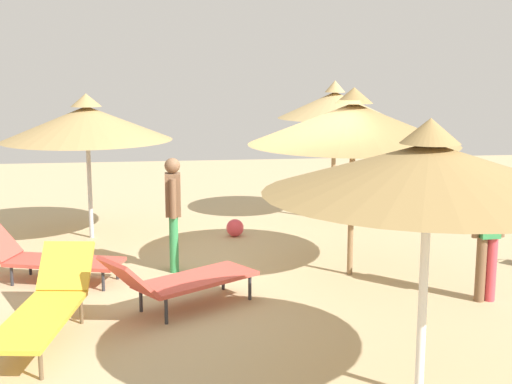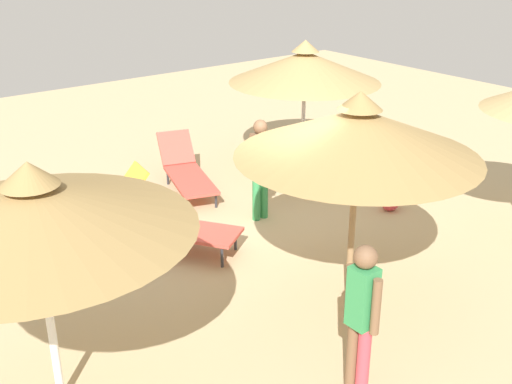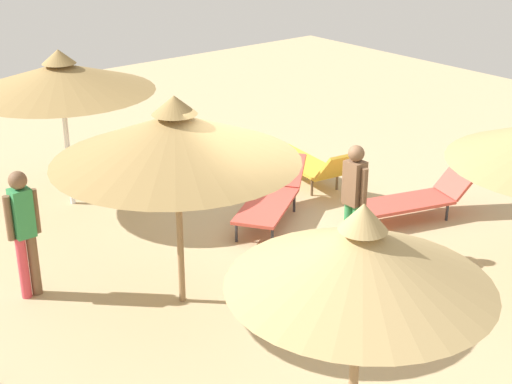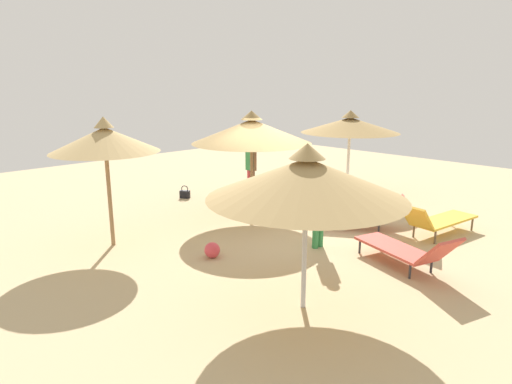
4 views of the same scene
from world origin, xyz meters
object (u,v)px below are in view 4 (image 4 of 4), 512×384
object	(u,v)px
parasol_umbrella_near_left	(105,140)
lounge_chair_near_right	(362,212)
parasol_umbrella_back	(350,125)
beach_ball	(212,250)
parasol_umbrella_edge	(252,131)
lounge_chair_front	(437,219)
lounge_chair_far_left	(407,249)
person_standing_center	(251,166)
handbag	(185,194)
person_standing_far_right	(319,203)
parasol_umbrella_center	(307,178)

from	to	relation	value
parasol_umbrella_near_left	lounge_chair_near_right	world-z (taller)	parasol_umbrella_near_left
parasol_umbrella_back	beach_ball	world-z (taller)	parasol_umbrella_back
parasol_umbrella_edge	lounge_chair_front	size ratio (longest dim) A/B	1.31
lounge_chair_front	parasol_umbrella_near_left	bearing A→B (deg)	-129.92
beach_ball	lounge_chair_far_left	bearing A→B (deg)	37.60
parasol_umbrella_edge	person_standing_center	bearing A→B (deg)	136.89
parasol_umbrella_back	handbag	distance (m)	5.31
person_standing_center	person_standing_far_right	bearing A→B (deg)	-25.09
handbag	parasol_umbrella_near_left	bearing A→B (deg)	-57.11
lounge_chair_far_left	beach_ball	size ratio (longest dim) A/B	6.97
parasol_umbrella_near_left	beach_ball	world-z (taller)	parasol_umbrella_near_left
parasol_umbrella_near_left	person_standing_far_right	bearing A→B (deg)	44.03
lounge_chair_near_right	person_standing_center	distance (m)	3.92
person_standing_far_right	lounge_chair_near_right	bearing A→B (deg)	91.35
lounge_chair_near_right	handbag	xyz separation A→B (m)	(-5.21, -1.31, -0.27)
beach_ball	person_standing_center	bearing A→B (deg)	127.12
lounge_chair_far_left	person_standing_center	distance (m)	5.95
parasol_umbrella_near_left	lounge_chair_front	world-z (taller)	parasol_umbrella_near_left
lounge_chair_front	person_standing_center	distance (m)	5.41
parasol_umbrella_center	parasol_umbrella_near_left	bearing A→B (deg)	-169.63
lounge_chair_front	beach_ball	xyz separation A→B (m)	(-2.51, -4.33, -0.24)
parasol_umbrella_back	lounge_chair_front	bearing A→B (deg)	-26.81
parasol_umbrella_center	lounge_chair_front	xyz separation A→B (m)	(0.03, 4.56, -1.60)
lounge_chair_near_right	lounge_chair_front	xyz separation A→B (m)	(1.47, 0.71, -0.01)
lounge_chair_front	parasol_umbrella_center	bearing A→B (deg)	-90.33
parasol_umbrella_edge	lounge_chair_front	world-z (taller)	parasol_umbrella_edge
lounge_chair_far_left	lounge_chair_near_right	bearing A→B (deg)	142.54
parasol_umbrella_back	person_standing_center	world-z (taller)	parasol_umbrella_back
parasol_umbrella_edge	lounge_chair_near_right	world-z (taller)	parasol_umbrella_edge
parasol_umbrella_center	parasol_umbrella_edge	bearing A→B (deg)	145.73
handbag	beach_ball	bearing A→B (deg)	-28.96
parasol_umbrella_center	parasol_umbrella_near_left	size ratio (longest dim) A/B	1.07
lounge_chair_far_left	person_standing_far_right	distance (m)	1.90
parasol_umbrella_back	parasol_umbrella_center	bearing A→B (deg)	-60.75
parasol_umbrella_edge	person_standing_center	distance (m)	2.29
parasol_umbrella_near_left	parasol_umbrella_back	distance (m)	7.26
parasol_umbrella_near_left	handbag	distance (m)	4.51
parasol_umbrella_center	person_standing_far_right	size ratio (longest dim) A/B	1.72
parasol_umbrella_center	lounge_chair_front	bearing A→B (deg)	89.67
parasol_umbrella_center	beach_ball	bearing A→B (deg)	174.59
lounge_chair_front	person_standing_center	bearing A→B (deg)	-173.87
lounge_chair_front	person_standing_far_right	size ratio (longest dim) A/B	1.35
parasol_umbrella_back	handbag	size ratio (longest dim) A/B	7.60
person_standing_far_right	parasol_umbrella_back	bearing A→B (deg)	117.18
parasol_umbrella_center	lounge_chair_far_left	world-z (taller)	parasol_umbrella_center
parasol_umbrella_near_left	person_standing_far_right	distance (m)	4.46
lounge_chair_front	person_standing_center	size ratio (longest dim) A/B	1.33
person_standing_far_right	lounge_chair_far_left	bearing A→B (deg)	9.27
lounge_chair_far_left	person_standing_far_right	bearing A→B (deg)	-170.73
person_standing_center	lounge_chair_near_right	bearing A→B (deg)	-2.07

